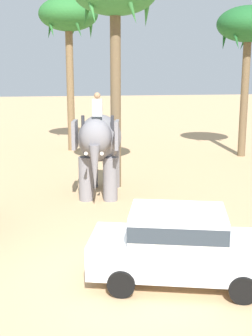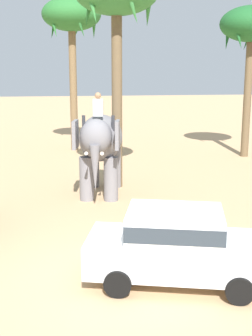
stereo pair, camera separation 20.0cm
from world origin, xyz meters
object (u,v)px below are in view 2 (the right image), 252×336
at_px(car_sedan_foreground, 177,244).
at_px(palm_tree_far_back, 251,28).
at_px(palm_tree_left_of_road, 72,19).
at_px(elephant_with_mahout, 100,143).

xyz_separation_m(car_sedan_foreground, palm_tree_far_back, (6.93, 13.73, 5.65)).
xyz_separation_m(car_sedan_foreground, palm_tree_left_of_road, (-2.03, 16.71, 6.26)).
bearing_deg(elephant_with_mahout, car_sedan_foreground, -80.65).
bearing_deg(palm_tree_left_of_road, palm_tree_far_back, -18.37).
xyz_separation_m(elephant_with_mahout, palm_tree_left_of_road, (-0.83, 9.40, 5.20)).
distance_m(car_sedan_foreground, palm_tree_far_back, 16.39).
relative_size(elephant_with_mahout, palm_tree_far_back, 0.52).
xyz_separation_m(elephant_with_mahout, palm_tree_far_back, (8.13, 6.42, 4.59)).
bearing_deg(palm_tree_far_back, car_sedan_foreground, -116.78).
distance_m(car_sedan_foreground, elephant_with_mahout, 7.48).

